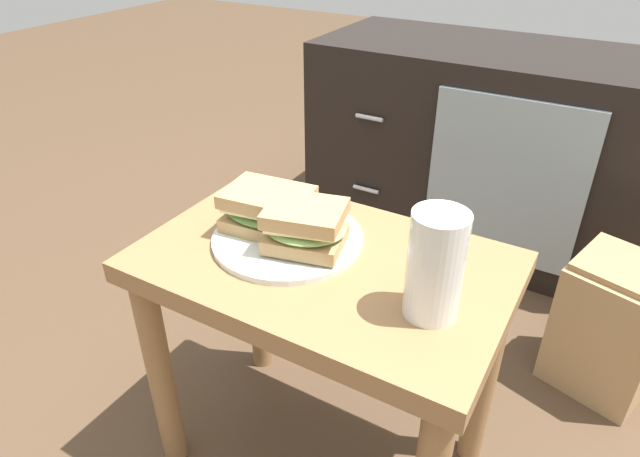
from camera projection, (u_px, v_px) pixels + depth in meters
The scene contains 8 objects.
ground_plane at pixel (323, 452), 1.08m from camera, with size 8.00×8.00×0.00m, color #4C3826.
side_table at pixel (323, 304), 0.89m from camera, with size 0.56×0.36×0.46m.
tv_cabinet at pixel (483, 148), 1.63m from camera, with size 0.96×0.46×0.58m.
plate at pixel (288, 238), 0.88m from camera, with size 0.24×0.24×0.01m, color silver.
sandwich_front at pixel (268, 209), 0.88m from camera, with size 0.15×0.12×0.07m.
sandwich_back at pixel (307, 225), 0.84m from camera, with size 0.14×0.13×0.07m.
beer_glass at pixel (435, 268), 0.70m from camera, with size 0.07×0.07×0.15m.
paper_bag at pixel (610, 327), 1.16m from camera, with size 0.24×0.22×0.32m.
Camera 1 is at (0.35, -0.60, 0.94)m, focal length 31.16 mm.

